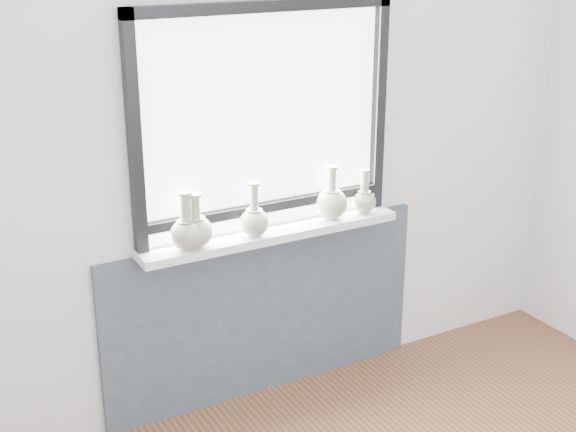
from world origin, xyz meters
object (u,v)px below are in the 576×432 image
vase_a (186,232)px  vase_c (254,220)px  windowsill (272,234)px  vase_b (196,229)px  vase_e (364,200)px  vase_d (331,202)px

vase_a → vase_c: size_ratio=1.03×
windowsill → vase_b: 0.40m
vase_a → vase_b: size_ratio=1.08×
vase_a → vase_b: bearing=11.3°
windowsill → vase_e: vase_e is taller
windowsill → vase_a: 0.45m
windowsill → vase_e: 0.53m
vase_a → vase_c: 0.34m
windowsill → vase_b: bearing=-177.1°
vase_a → vase_d: 0.77m
vase_a → windowsill: bearing=3.8°
vase_c → vase_d: bearing=3.6°
vase_a → vase_d: size_ratio=1.00×
vase_c → vase_b: bearing=178.3°
vase_c → vase_a: bearing=-179.7°
vase_b → vase_c: vase_c is taller
vase_a → vase_b: 0.05m
vase_d → vase_a: bearing=-177.8°
vase_b → vase_e: (0.91, 0.01, -0.01)m
vase_c → vase_e: bearing=1.5°
vase_c → vase_e: vase_c is taller
vase_a → vase_b: (0.05, 0.01, -0.00)m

